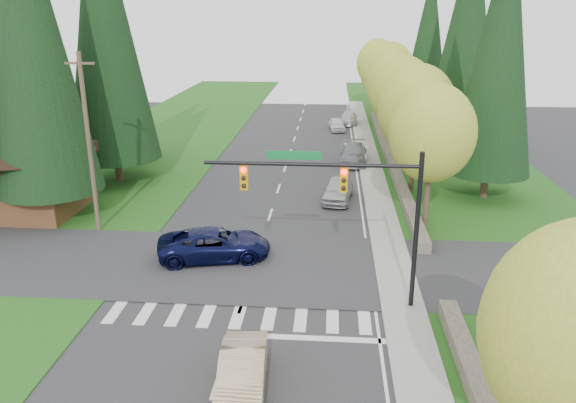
# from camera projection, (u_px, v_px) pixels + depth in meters

# --- Properties ---
(ground) EXTENTS (120.00, 120.00, 0.00)m
(ground) POSITION_uv_depth(u_px,v_px,m) (223.00, 362.00, 20.13)
(ground) COLOR #28282B
(ground) RESTS_ON ground
(grass_east) EXTENTS (14.00, 110.00, 0.06)m
(grass_east) POSITION_uv_depth(u_px,v_px,m) (468.00, 197.00, 38.04)
(grass_east) COLOR #245616
(grass_east) RESTS_ON ground
(grass_west) EXTENTS (14.00, 110.00, 0.06)m
(grass_west) POSITION_uv_depth(u_px,v_px,m) (96.00, 188.00, 39.98)
(grass_west) COLOR #245616
(grass_west) RESTS_ON ground
(cross_street) EXTENTS (120.00, 8.00, 0.10)m
(cross_street) POSITION_uv_depth(u_px,v_px,m) (254.00, 267.00, 27.68)
(cross_street) COLOR #28282B
(cross_street) RESTS_ON ground
(sidewalk_east) EXTENTS (1.80, 80.00, 0.13)m
(sidewalk_east) POSITION_uv_depth(u_px,v_px,m) (375.00, 186.00, 40.37)
(sidewalk_east) COLOR gray
(sidewalk_east) RESTS_ON ground
(curb_east) EXTENTS (0.20, 80.00, 0.13)m
(curb_east) POSITION_uv_depth(u_px,v_px,m) (363.00, 185.00, 40.44)
(curb_east) COLOR gray
(curb_east) RESTS_ON ground
(stone_wall_north) EXTENTS (0.70, 40.00, 0.70)m
(stone_wall_north) POSITION_uv_depth(u_px,v_px,m) (389.00, 156.00, 47.71)
(stone_wall_north) COLOR #4C4438
(stone_wall_north) RESTS_ON ground
(traffic_signal) EXTENTS (8.70, 0.37, 6.80)m
(traffic_signal) POSITION_uv_depth(u_px,v_px,m) (348.00, 195.00, 22.46)
(traffic_signal) COLOR black
(traffic_signal) RESTS_ON ground
(brown_building) EXTENTS (8.40, 8.40, 5.40)m
(brown_building) POSITION_uv_depth(u_px,v_px,m) (26.00, 163.00, 34.41)
(brown_building) COLOR #4C2D19
(brown_building) RESTS_ON ground
(utility_pole) EXTENTS (1.60, 0.24, 10.00)m
(utility_pole) POSITION_uv_depth(u_px,v_px,m) (89.00, 143.00, 30.52)
(utility_pole) COLOR #473828
(utility_pole) RESTS_ON ground
(decid_tree_0) EXTENTS (4.80, 4.80, 8.37)m
(decid_tree_0) POSITION_uv_depth(u_px,v_px,m) (432.00, 133.00, 30.87)
(decid_tree_0) COLOR #38281C
(decid_tree_0) RESTS_ON ground
(decid_tree_1) EXTENTS (5.20, 5.20, 8.80)m
(decid_tree_1) POSITION_uv_depth(u_px,v_px,m) (417.00, 109.00, 37.41)
(decid_tree_1) COLOR #38281C
(decid_tree_1) RESTS_ON ground
(decid_tree_2) EXTENTS (5.00, 5.00, 8.82)m
(decid_tree_2) POSITION_uv_depth(u_px,v_px,m) (402.00, 93.00, 44.00)
(decid_tree_2) COLOR #38281C
(decid_tree_2) RESTS_ON ground
(decid_tree_3) EXTENTS (5.00, 5.00, 8.55)m
(decid_tree_3) POSITION_uv_depth(u_px,v_px,m) (394.00, 85.00, 50.69)
(decid_tree_3) COLOR #38281C
(decid_tree_3) RESTS_ON ground
(decid_tree_4) EXTENTS (5.40, 5.40, 9.18)m
(decid_tree_4) POSITION_uv_depth(u_px,v_px,m) (388.00, 73.00, 57.16)
(decid_tree_4) COLOR #38281C
(decid_tree_4) RESTS_ON ground
(decid_tree_5) EXTENTS (4.80, 4.80, 8.30)m
(decid_tree_5) POSITION_uv_depth(u_px,v_px,m) (381.00, 71.00, 63.96)
(decid_tree_5) COLOR #38281C
(decid_tree_5) RESTS_ON ground
(decid_tree_6) EXTENTS (5.20, 5.20, 8.86)m
(decid_tree_6) POSITION_uv_depth(u_px,v_px,m) (377.00, 63.00, 70.46)
(decid_tree_6) COLOR #38281C
(decid_tree_6) RESTS_ON ground
(conifer_w_a) EXTENTS (6.12, 6.12, 19.80)m
(conifer_w_a) POSITION_uv_depth(u_px,v_px,m) (31.00, 34.00, 30.86)
(conifer_w_a) COLOR #38281C
(conifer_w_a) RESTS_ON ground
(conifer_w_b) EXTENTS (5.44, 5.44, 17.80)m
(conifer_w_b) POSITION_uv_depth(u_px,v_px,m) (20.00, 48.00, 35.19)
(conifer_w_b) COLOR #38281C
(conifer_w_b) RESTS_ON ground
(conifer_w_c) EXTENTS (6.46, 6.46, 20.80)m
(conifer_w_c) POSITION_uv_depth(u_px,v_px,m) (104.00, 22.00, 38.19)
(conifer_w_c) COLOR #38281C
(conifer_w_c) RESTS_ON ground
(conifer_w_e) EXTENTS (5.78, 5.78, 18.80)m
(conifer_w_e) POSITION_uv_depth(u_px,v_px,m) (110.00, 34.00, 44.32)
(conifer_w_e) COLOR #38281C
(conifer_w_e) RESTS_ON ground
(conifer_e_a) EXTENTS (5.44, 5.44, 17.80)m
(conifer_e_a) POSITION_uv_depth(u_px,v_px,m) (500.00, 48.00, 34.84)
(conifer_e_a) COLOR #38281C
(conifer_e_a) RESTS_ON ground
(conifer_e_b) EXTENTS (6.12, 6.12, 19.80)m
(conifer_e_b) POSITION_uv_depth(u_px,v_px,m) (468.00, 26.00, 47.67)
(conifer_e_b) COLOR #38281C
(conifer_e_b) RESTS_ON ground
(conifer_e_c) EXTENTS (5.10, 5.10, 16.80)m
(conifer_e_c) POSITION_uv_depth(u_px,v_px,m) (428.00, 38.00, 61.45)
(conifer_e_c) COLOR #38281C
(conifer_e_c) RESTS_ON ground
(sedan_champagne) EXTENTS (1.81, 4.40, 1.42)m
(sedan_champagne) POSITION_uv_depth(u_px,v_px,m) (242.00, 374.00, 18.33)
(sedan_champagne) COLOR tan
(sedan_champagne) RESTS_ON ground
(suv_navy) EXTENTS (6.07, 3.80, 1.57)m
(suv_navy) POSITION_uv_depth(u_px,v_px,m) (214.00, 244.00, 28.34)
(suv_navy) COLOR #0A0D33
(suv_navy) RESTS_ON ground
(parked_car_a) EXTENTS (2.34, 4.61, 1.50)m
(parked_car_a) POSITION_uv_depth(u_px,v_px,m) (338.00, 190.00, 37.16)
(parked_car_a) COLOR #ABABB0
(parked_car_a) RESTS_ON ground
(parked_car_b) EXTENTS (2.45, 5.46, 1.55)m
(parked_car_b) POSITION_uv_depth(u_px,v_px,m) (354.00, 154.00, 46.51)
(parked_car_b) COLOR slate
(parked_car_b) RESTS_ON ground
(parked_car_c) EXTENTS (2.03, 4.57, 1.46)m
(parked_car_c) POSITION_uv_depth(u_px,v_px,m) (354.00, 153.00, 46.87)
(parked_car_c) COLOR #A4A5A9
(parked_car_c) RESTS_ON ground
(parked_car_d) EXTENTS (1.90, 3.98, 1.31)m
(parked_car_d) POSITION_uv_depth(u_px,v_px,m) (337.00, 124.00, 59.38)
(parked_car_d) COLOR silver
(parked_car_d) RESTS_ON ground
(parked_car_e) EXTENTS (1.95, 4.61, 1.33)m
(parked_car_e) POSITION_uv_depth(u_px,v_px,m) (349.00, 118.00, 62.78)
(parked_car_e) COLOR #B3B2B7
(parked_car_e) RESTS_ON ground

